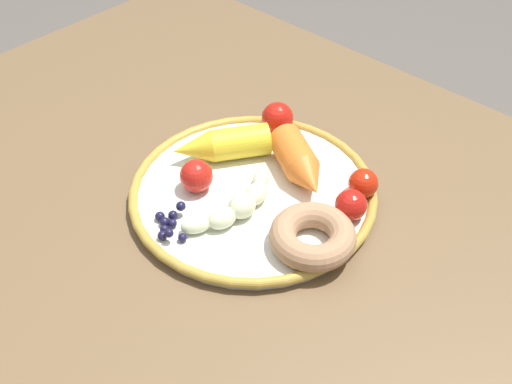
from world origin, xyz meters
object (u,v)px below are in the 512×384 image
Objects in this scene: plate at (256,194)px; tomato_far at (196,176)px; dining_table at (242,261)px; donut at (314,235)px; blueberry_pile at (169,223)px; banana at (238,205)px; carrot_yellow at (221,145)px; tomato_mid at (363,183)px; tomato_extra at (277,118)px; carrot_orange at (300,164)px; tomato_near at (351,205)px.

tomato_far reaches higher than plate.
tomato_far is at bearing 22.24° from dining_table.
donut is 1.76× the size of blueberry_pile.
plate is 2.03× the size of banana.
tomato_mid is (-0.18, -0.07, -0.00)m from carrot_yellow.
dining_table is 3.59× the size of plate.
banana is at bearing 102.91° from plate.
dining_table is 0.16m from carrot_yellow.
blueberry_pile is (0.03, 0.11, 0.01)m from plate.
carrot_yellow reaches higher than banana.
tomato_far is 0.94× the size of tomato_extra.
tomato_far is (0.03, -0.07, 0.01)m from blueberry_pile.
plate is at bearing 119.61° from tomato_extra.
carrot_orange reaches higher than banana.
donut is at bearing 87.01° from tomato_near.
dining_table is 0.17m from donut.
banana is 2.73× the size of blueberry_pile.
dining_table is 0.14m from tomato_far.
blueberry_pile is (0.03, 0.09, 0.12)m from dining_table.
carrot_orange is 0.12m from donut.
tomato_mid is (-0.08, -0.03, -0.00)m from carrot_orange.
carrot_orange is 2.16× the size of blueberry_pile.
carrot_orange is 0.10m from tomato_extra.
tomato_mid reaches higher than dining_table.
carrot_yellow is 0.14m from blueberry_pile.
carrot_yellow reaches higher than dining_table.
carrot_yellow is (0.07, -0.04, 0.13)m from dining_table.
plate reaches higher than dining_table.
carrot_orange is 3.26× the size of tomato_mid.
carrot_orange reaches higher than tomato_near.
tomato_near is at bearing 158.43° from tomato_extra.
carrot_orange is 2.91× the size of tomato_far.
tomato_extra is at bearing -87.95° from tomato_far.
blueberry_pile is (0.04, 0.07, -0.01)m from banana.
donut reaches higher than dining_table.
carrot_yellow reaches higher than blueberry_pile.
donut is 0.21m from tomato_extra.
banana is 3.68× the size of tomato_far.
plate is 7.47× the size of tomato_far.
dining_table is 9.20× the size of carrot_orange.
donut is (-0.11, -0.00, 0.13)m from dining_table.
carrot_yellow is 3.10× the size of tomato_far.
blueberry_pile is at bearing 109.66° from carrot_yellow.
donut is at bearing -179.14° from dining_table.
tomato_extra is at bearing -37.99° from donut.
carrot_orange is 0.11m from carrot_yellow.
carrot_yellow reaches higher than tomato_mid.
blueberry_pile is at bearing 47.69° from tomato_near.
tomato_near is at bearing -92.99° from donut.
tomato_far reaches higher than banana.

